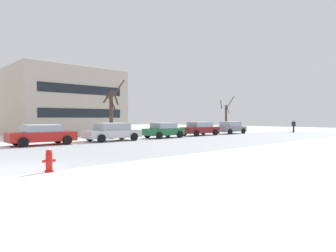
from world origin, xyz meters
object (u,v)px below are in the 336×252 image
object	(u,v)px
parked_car_maroon	(200,129)
parked_car_gray	(231,127)
parked_car_red	(42,135)
fire_hydrant	(49,160)
pedestrian_crossing	(294,125)
parked_car_green	(164,130)
parked_car_silver	(112,132)

from	to	relation	value
parked_car_maroon	parked_car_gray	bearing A→B (deg)	-0.70
parked_car_red	fire_hydrant	bearing A→B (deg)	-108.69
parked_car_gray	pedestrian_crossing	bearing A→B (deg)	-23.35
parked_car_green	parked_car_gray	xyz separation A→B (m)	(11.14, 0.23, 0.01)
parked_car_red	parked_car_gray	size ratio (longest dim) A/B	1.08
fire_hydrant	pedestrian_crossing	xyz separation A→B (m)	(34.65, 6.72, 0.54)
parked_car_red	parked_car_gray	world-z (taller)	parked_car_gray
parked_car_silver	pedestrian_crossing	size ratio (longest dim) A/B	2.85
parked_car_green	parked_car_red	bearing A→B (deg)	178.70
parked_car_maroon	parked_car_gray	distance (m)	5.57
parked_car_green	parked_car_gray	world-z (taller)	parked_car_gray
parked_car_silver	parked_car_maroon	world-z (taller)	parked_car_silver
parked_car_green	parked_car_gray	bearing A→B (deg)	1.17
parked_car_maroon	pedestrian_crossing	size ratio (longest dim) A/B	2.84
parked_car_silver	parked_car_maroon	xyz separation A→B (m)	(11.14, 0.17, -0.00)
fire_hydrant	pedestrian_crossing	distance (m)	35.30
parked_car_red	parked_car_silver	world-z (taller)	parked_car_silver
fire_hydrant	parked_car_green	size ratio (longest dim) A/B	0.21
parked_car_silver	fire_hydrant	bearing A→B (deg)	-131.24
parked_car_red	parked_car_silver	xyz separation A→B (m)	(5.57, -0.12, 0.02)
parked_car_silver	parked_car_gray	bearing A→B (deg)	0.33
parked_car_green	parked_car_maroon	xyz separation A→B (m)	(5.57, 0.30, 0.02)
parked_car_silver	parked_car_green	world-z (taller)	parked_car_silver
fire_hydrant	pedestrian_crossing	size ratio (longest dim) A/B	0.50
parked_car_silver	parked_car_maroon	distance (m)	11.14
parked_car_red	parked_car_silver	distance (m)	5.57
parked_car_maroon	parked_car_gray	world-z (taller)	parked_car_gray
parked_car_gray	pedestrian_crossing	size ratio (longest dim) A/B	2.53
fire_hydrant	parked_car_silver	bearing A→B (deg)	48.76
parked_car_silver	parked_car_gray	size ratio (longest dim) A/B	1.13
fire_hydrant	parked_car_maroon	distance (m)	22.88
fire_hydrant	parked_car_red	xyz separation A→B (m)	(3.57, 10.55, 0.32)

